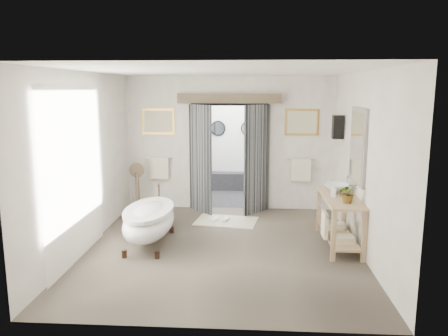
{
  "coord_description": "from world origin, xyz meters",
  "views": [
    {
      "loc": [
        0.47,
        -6.93,
        2.62
      ],
      "look_at": [
        0.0,
        0.6,
        1.25
      ],
      "focal_mm": 35.0,
      "sensor_mm": 36.0,
      "label": 1
    }
  ],
  "objects_px": {
    "rug": "(226,221)",
    "basin": "(337,188)",
    "clawfoot_tub": "(149,220)",
    "vanity": "(338,216)"
  },
  "relations": [
    {
      "from": "rug",
      "to": "basin",
      "type": "distance_m",
      "value": 2.37
    },
    {
      "from": "clawfoot_tub",
      "to": "rug",
      "type": "xyz_separation_m",
      "value": [
        1.23,
        1.38,
        -0.42
      ]
    },
    {
      "from": "rug",
      "to": "basin",
      "type": "xyz_separation_m",
      "value": [
        1.97,
        -0.94,
        0.92
      ]
    },
    {
      "from": "clawfoot_tub",
      "to": "basin",
      "type": "distance_m",
      "value": 3.27
    },
    {
      "from": "clawfoot_tub",
      "to": "basin",
      "type": "relative_size",
      "value": 3.96
    },
    {
      "from": "clawfoot_tub",
      "to": "basin",
      "type": "bearing_deg",
      "value": 7.82
    },
    {
      "from": "vanity",
      "to": "basin",
      "type": "relative_size",
      "value": 3.56
    },
    {
      "from": "vanity",
      "to": "basin",
      "type": "height_order",
      "value": "basin"
    },
    {
      "from": "vanity",
      "to": "basin",
      "type": "bearing_deg",
      "value": 88.33
    },
    {
      "from": "clawfoot_tub",
      "to": "rug",
      "type": "height_order",
      "value": "clawfoot_tub"
    }
  ]
}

